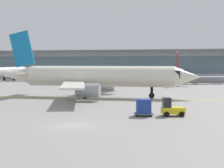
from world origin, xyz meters
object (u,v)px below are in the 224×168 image
object	(u,v)px
gate_airplane_0	(12,72)
cargo_dolly_lead	(144,107)
gate_airplane_1	(179,74)
taxiing_regional_jet	(98,77)
baggage_tug	(171,108)

from	to	relation	value
gate_airplane_0	cargo_dolly_lead	xyz separation A→B (m)	(54.24, -58.71, -1.69)
gate_airplane_1	taxiing_regional_jet	world-z (taller)	taxiing_regional_jet
baggage_tug	cargo_dolly_lead	xyz separation A→B (m)	(-2.99, -0.97, 0.16)
gate_airplane_0	gate_airplane_1	xyz separation A→B (m)	(51.48, 0.57, -0.16)
cargo_dolly_lead	taxiing_regional_jet	bearing A→B (deg)	104.89
baggage_tug	taxiing_regional_jet	bearing A→B (deg)	112.51
gate_airplane_1	cargo_dolly_lead	size ratio (longest dim) A/B	10.43
gate_airplane_0	baggage_tug	size ratio (longest dim) A/B	9.49
gate_airplane_0	taxiing_regional_jet	world-z (taller)	taxiing_regional_jet
baggage_tug	cargo_dolly_lead	world-z (taller)	baggage_tug
gate_airplane_0	cargo_dolly_lead	distance (m)	79.95
taxiing_regional_jet	baggage_tug	bearing A→B (deg)	-55.23
gate_airplane_1	baggage_tug	bearing A→B (deg)	-178.50
gate_airplane_1	baggage_tug	xyz separation A→B (m)	(5.75, -58.31, -1.69)
taxiing_regional_jet	cargo_dolly_lead	distance (m)	22.04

